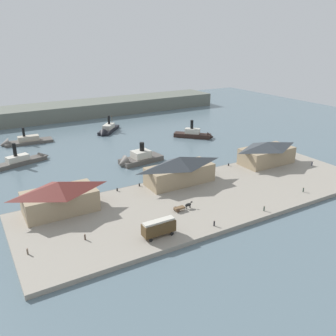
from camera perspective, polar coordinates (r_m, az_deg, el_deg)
ground_plane at (r=124.18m, az=0.42°, el=-1.21°), size 320.00×320.00×0.00m
quay_promenade at (r=107.21m, az=6.47°, el=-4.68°), size 110.00×36.00×1.20m
seawall_edge at (r=121.14m, az=1.29°, el=-1.54°), size 110.00×0.80×1.00m
ferry_shed_west_terminal at (r=99.79m, az=-16.92°, el=-4.37°), size 19.25×10.80×8.57m
ferry_shed_east_terminal at (r=113.62m, az=1.87°, el=-0.27°), size 22.12×9.39×8.83m
ferry_shed_central_terminal at (r=135.97m, az=15.47°, el=2.39°), size 19.94×10.48×8.22m
street_tram at (r=85.04m, az=-1.49°, el=-9.38°), size 8.12×2.80×4.22m
horse_cart at (r=97.69m, az=2.36°, el=-6.21°), size 5.76×1.46×1.87m
pedestrian_by_tram at (r=90.79m, az=7.38°, el=-8.75°), size 0.39×0.39×1.58m
pedestrian_near_cart at (r=100.62m, az=15.07°, el=-6.26°), size 0.38×0.38×1.56m
pedestrian_standing_center at (r=140.08m, az=21.99°, el=0.66°), size 0.41×0.41×1.66m
pedestrian_near_west_shed at (r=115.89m, az=20.78°, el=-3.26°), size 0.39×0.39×1.56m
pedestrian_walking_west at (r=86.74m, az=-13.10°, el=-10.67°), size 0.39×0.39×1.58m
pedestrian_near_east_shed at (r=85.31m, az=-21.51°, el=-12.27°), size 0.38×0.38×1.53m
mooring_post_center_west at (r=131.68m, az=9.64°, el=0.55°), size 0.44×0.44×0.90m
mooring_post_west at (r=149.72m, az=17.88°, el=2.30°), size 0.44×0.44×0.90m
mooring_post_east at (r=112.90m, az=-4.59°, el=-2.68°), size 0.44×0.44×0.90m
mooring_post_center_east at (r=110.18m, az=-8.11°, el=-3.44°), size 0.44×0.44×0.90m
ferry_moored_east at (r=145.92m, az=-21.97°, el=1.18°), size 23.45×10.64×9.85m
ferry_outer_harbor at (r=170.25m, az=4.48°, el=5.36°), size 16.32×16.50×9.40m
ferry_near_quay at (r=181.32m, az=-9.67°, el=5.99°), size 16.51×17.85×9.46m
ferry_approaching_east at (r=136.00m, az=-5.08°, el=1.38°), size 18.56×8.66×9.87m
ferry_mid_harbor at (r=172.43m, az=-22.47°, el=3.85°), size 22.42×7.64×9.63m
far_headland at (r=221.23m, az=-14.50°, el=8.98°), size 180.00×24.00×8.00m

